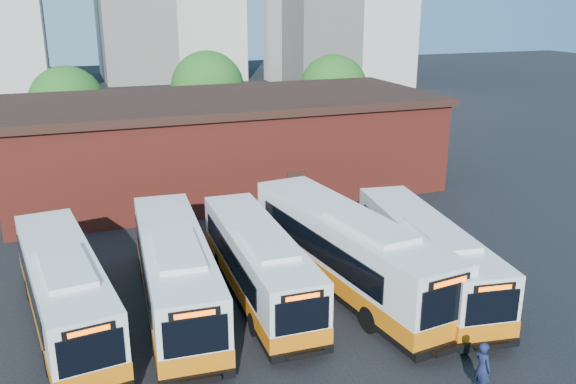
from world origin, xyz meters
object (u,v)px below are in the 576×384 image
object	(u,v)px
bus_farwest	(65,293)
bus_east	(425,257)
transit_worker	(482,368)
bus_midwest	(258,266)
bus_mideast	(348,254)
bus_west	(176,275)

from	to	relation	value
bus_farwest	bus_east	bearing A→B (deg)	-14.58
transit_worker	bus_farwest	bearing A→B (deg)	48.86
transit_worker	bus_midwest	bearing A→B (deg)	22.65
transit_worker	bus_east	bearing A→B (deg)	-23.42
bus_midwest	bus_east	xyz separation A→B (m)	(7.38, -1.75, 0.03)
bus_mideast	bus_east	world-z (taller)	bus_mideast
bus_west	bus_midwest	distance (m)	3.63
bus_farwest	bus_mideast	xyz separation A→B (m)	(12.04, -0.76, 0.20)
bus_east	bus_midwest	bearing A→B (deg)	174.58
bus_midwest	transit_worker	bearing A→B (deg)	-61.04
bus_mideast	transit_worker	bearing A→B (deg)	-91.60
bus_mideast	bus_east	xyz separation A→B (m)	(3.37, -1.09, -0.20)
bus_west	bus_midwest	bearing A→B (deg)	1.77
transit_worker	bus_west	bearing A→B (deg)	37.08
bus_farwest	transit_worker	world-z (taller)	bus_farwest
bus_mideast	bus_farwest	bearing A→B (deg)	168.85
bus_east	transit_worker	world-z (taller)	bus_east
bus_midwest	transit_worker	world-z (taller)	bus_midwest
bus_farwest	bus_mideast	distance (m)	12.06
bus_mideast	bus_midwest	bearing A→B (deg)	163.14
bus_mideast	bus_east	distance (m)	3.55
bus_midwest	bus_east	size ratio (longest dim) A/B	0.97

